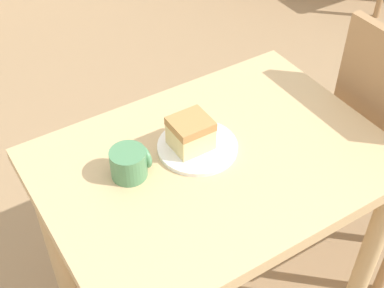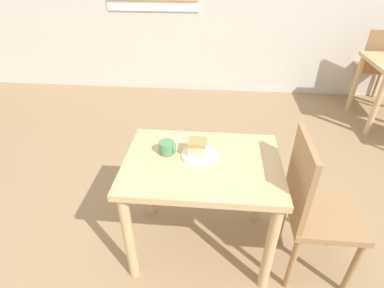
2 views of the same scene
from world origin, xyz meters
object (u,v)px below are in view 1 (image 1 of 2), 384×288
(cake_slice, at_px, (191,133))
(coffee_mug, at_px, (130,163))
(plate, at_px, (197,147))
(dining_table_near, at_px, (214,191))

(cake_slice, distance_m, coffee_mug, 0.17)
(plate, height_order, coffee_mug, coffee_mug)
(cake_slice, bearing_deg, dining_table_near, -61.86)
(dining_table_near, xyz_separation_m, coffee_mug, (-0.21, 0.07, 0.16))
(cake_slice, height_order, coffee_mug, cake_slice)
(plate, relative_size, coffee_mug, 2.14)
(plate, xyz_separation_m, coffee_mug, (-0.19, 0.01, 0.03))
(dining_table_near, distance_m, cake_slice, 0.19)
(cake_slice, bearing_deg, plate, -31.13)
(dining_table_near, xyz_separation_m, plate, (-0.02, 0.06, 0.13))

